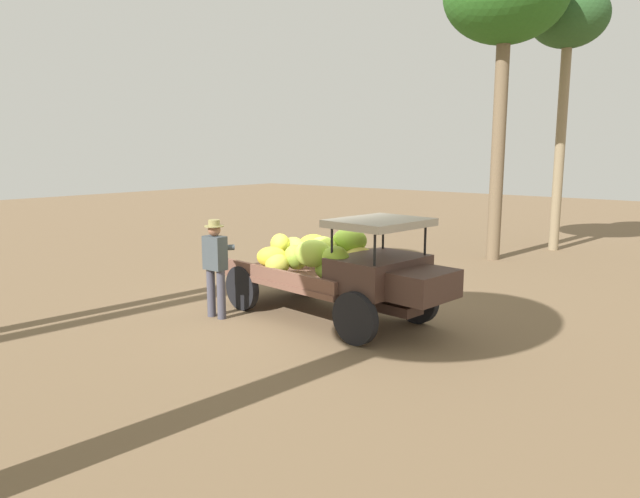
# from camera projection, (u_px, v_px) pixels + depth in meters

# --- Properties ---
(ground_plane) EXTENTS (60.00, 60.00, 0.00)m
(ground_plane) POSITION_uv_depth(u_px,v_px,m) (313.00, 308.00, 10.94)
(ground_plane) COLOR brown
(truck) EXTENTS (4.57, 2.13, 1.85)m
(truck) POSITION_uv_depth(u_px,v_px,m) (340.00, 268.00, 10.02)
(truck) COLOR #3E2A23
(truck) RESTS_ON ground
(farmer) EXTENTS (0.53, 0.46, 1.75)m
(farmer) POSITION_uv_depth(u_px,v_px,m) (215.00, 262.00, 10.19)
(farmer) COLOR #444350
(farmer) RESTS_ON ground
(forest_tree_0) EXTENTS (2.17, 2.17, 7.52)m
(forest_tree_0) POSITION_uv_depth(u_px,v_px,m) (568.00, 24.00, 16.31)
(forest_tree_0) COLOR #867456
(forest_tree_0) RESTS_ON ground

